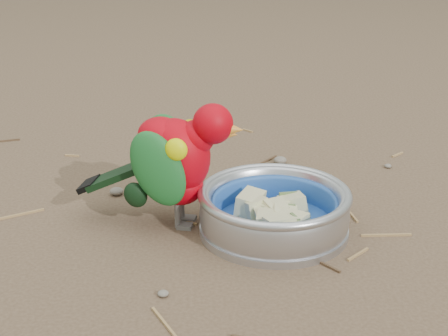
{
  "coord_description": "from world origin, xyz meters",
  "views": [
    {
      "loc": [
        -0.05,
        -0.79,
        0.43
      ],
      "look_at": [
        -0.01,
        0.06,
        0.08
      ],
      "focal_mm": 55.0,
      "sensor_mm": 36.0,
      "label": 1
    }
  ],
  "objects": [
    {
      "name": "ground",
      "position": [
        0.0,
        0.0,
        0.0
      ],
      "size": [
        60.0,
        60.0,
        0.0
      ],
      "primitive_type": "plane",
      "color": "brown"
    },
    {
      "name": "bowl_wall",
      "position": [
        0.06,
        0.03,
        0.04
      ],
      "size": [
        0.2,
        0.2,
        0.04
      ],
      "primitive_type": null,
      "color": "#B2B2BA",
      "rests_on": "food_bowl"
    },
    {
      "name": "ground_debris",
      "position": [
        -0.04,
        0.08,
        0.0
      ],
      "size": [
        0.9,
        0.8,
        0.01
      ],
      "primitive_type": null,
      "color": "#997647",
      "rests_on": "ground"
    },
    {
      "name": "fruit_wedges",
      "position": [
        0.06,
        0.03,
        0.03
      ],
      "size": [
        0.12,
        0.12,
        0.03
      ],
      "primitive_type": null,
      "color": "beige",
      "rests_on": "food_bowl"
    },
    {
      "name": "lory_parrot",
      "position": [
        -0.08,
        0.06,
        0.08
      ],
      "size": [
        0.22,
        0.14,
        0.17
      ],
      "primitive_type": null,
      "rotation": [
        0.0,
        0.0,
        -1.8
      ],
      "color": "#B0000C",
      "rests_on": "ground"
    },
    {
      "name": "food_bowl",
      "position": [
        0.06,
        0.03,
        0.01
      ],
      "size": [
        0.2,
        0.2,
        0.02
      ],
      "primitive_type": "cylinder",
      "color": "#B2B2BA",
      "rests_on": "ground"
    }
  ]
}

